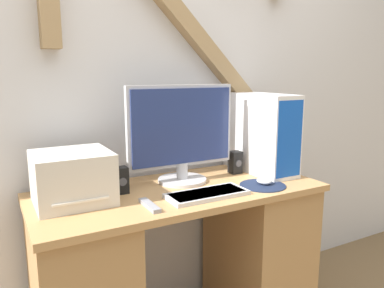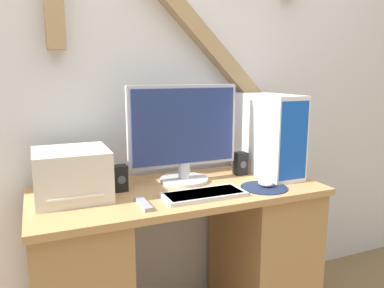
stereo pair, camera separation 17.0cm
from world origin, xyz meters
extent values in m
cube|color=silver|center=(0.00, 0.63, 1.35)|extent=(6.40, 0.05, 2.70)
cube|color=#9E7F56|center=(0.22, 0.56, 1.50)|extent=(0.86, 0.08, 0.86)
cube|color=tan|center=(0.00, 0.29, 0.76)|extent=(1.31, 0.57, 0.03)
cube|color=#A4794B|center=(0.46, 0.29, 0.37)|extent=(0.37, 0.52, 0.74)
cylinder|color=#B7B7BC|center=(0.06, 0.38, 0.78)|extent=(0.24, 0.24, 0.02)
cylinder|color=#B7B7BC|center=(0.06, 0.38, 0.83)|extent=(0.06, 0.06, 0.08)
cube|color=#B7B7BC|center=(0.06, 0.39, 1.04)|extent=(0.55, 0.03, 0.39)
cube|color=navy|center=(0.06, 0.38, 1.04)|extent=(0.51, 0.01, 0.36)
cube|color=silver|center=(0.05, 0.14, 0.78)|extent=(0.35, 0.15, 0.02)
cube|color=white|center=(0.05, 0.14, 0.79)|extent=(0.33, 0.13, 0.01)
cylinder|color=#19233D|center=(0.36, 0.14, 0.77)|extent=(0.22, 0.22, 0.00)
ellipsoid|color=silver|center=(0.38, 0.15, 0.79)|extent=(0.07, 0.08, 0.03)
cube|color=white|center=(0.52, 0.36, 0.98)|extent=(0.17, 0.44, 0.41)
cube|color=blue|center=(0.52, 0.15, 0.98)|extent=(0.15, 0.01, 0.37)
cube|color=beige|center=(-0.46, 0.34, 0.88)|extent=(0.30, 0.29, 0.21)
cube|color=white|center=(-0.46, 0.25, 0.82)|extent=(0.21, 0.13, 0.01)
cube|color=black|center=(-0.25, 0.36, 0.83)|extent=(0.06, 0.06, 0.12)
cylinder|color=#47474C|center=(-0.25, 0.33, 0.83)|extent=(0.04, 0.00, 0.04)
cube|color=black|center=(0.38, 0.39, 0.83)|extent=(0.06, 0.06, 0.12)
cylinder|color=#47474C|center=(0.38, 0.36, 0.83)|extent=(0.04, 0.00, 0.04)
cube|color=gray|center=(-0.21, 0.13, 0.78)|extent=(0.03, 0.16, 0.02)
camera|label=1|loc=(-0.74, -1.18, 1.29)|focal=35.00mm
camera|label=2|loc=(-0.59, -1.25, 1.29)|focal=35.00mm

